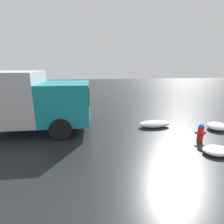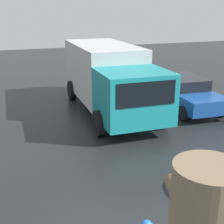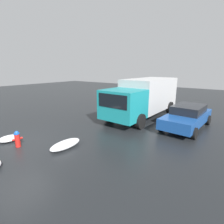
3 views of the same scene
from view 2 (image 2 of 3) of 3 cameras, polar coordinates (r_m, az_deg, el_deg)
delivery_truck at (r=13.03m, az=-0.55°, el=6.58°), size 7.14×2.75×2.70m
parked_car at (r=13.97m, az=13.05°, el=3.61°), size 4.46×2.14×1.33m
snow_pile_by_hydrant at (r=7.65m, az=14.81°, el=-14.00°), size 1.54×0.65×0.33m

